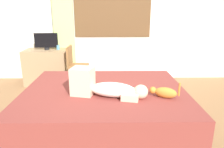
# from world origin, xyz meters

# --- Properties ---
(ground_plane) EXTENTS (16.00, 16.00, 0.00)m
(ground_plane) POSITION_xyz_m (0.00, 0.00, 0.00)
(ground_plane) COLOR olive
(back_wall_with_window) EXTENTS (6.40, 0.14, 2.90)m
(back_wall_with_window) POSITION_xyz_m (0.00, 2.31, 1.45)
(back_wall_with_window) COLOR silver
(back_wall_with_window) RESTS_ON ground
(bed) EXTENTS (2.19, 1.81, 0.53)m
(bed) POSITION_xyz_m (0.01, 0.12, 0.26)
(bed) COLOR #38383D
(bed) RESTS_ON ground
(person_lying) EXTENTS (0.94, 0.43, 0.34)m
(person_lying) POSITION_xyz_m (0.01, -0.10, 0.64)
(person_lying) COLOR silver
(person_lying) RESTS_ON bed
(cat) EXTENTS (0.34, 0.20, 0.21)m
(cat) POSITION_xyz_m (0.72, -0.17, 0.60)
(cat) COLOR #C67A2D
(cat) RESTS_ON bed
(desk) EXTENTS (0.90, 0.56, 0.74)m
(desk) POSITION_xyz_m (-1.27, 1.92, 0.37)
(desk) COLOR #997A56
(desk) RESTS_ON ground
(tv_monitor) EXTENTS (0.48, 0.10, 0.35)m
(tv_monitor) POSITION_xyz_m (-1.25, 1.92, 0.92)
(tv_monitor) COLOR black
(tv_monitor) RESTS_ON desk
(cup) EXTENTS (0.07, 0.07, 0.10)m
(cup) POSITION_xyz_m (-1.02, 1.94, 0.79)
(cup) COLOR teal
(cup) RESTS_ON desk
(chair_by_desk) EXTENTS (0.40, 0.40, 0.86)m
(chair_by_desk) POSITION_xyz_m (-0.63, 1.62, 0.51)
(chair_by_desk) COLOR brown
(chair_by_desk) RESTS_ON ground
(curtain_left) EXTENTS (0.44, 0.06, 2.60)m
(curtain_left) POSITION_xyz_m (-0.93, 2.20, 1.30)
(curtain_left) COLOR #ADCC75
(curtain_left) RESTS_ON ground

